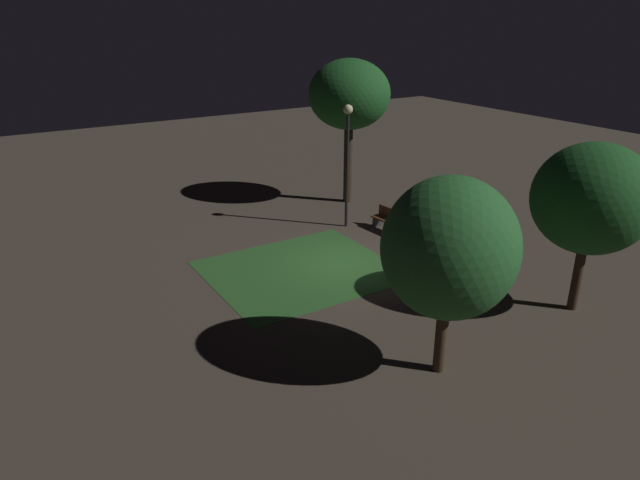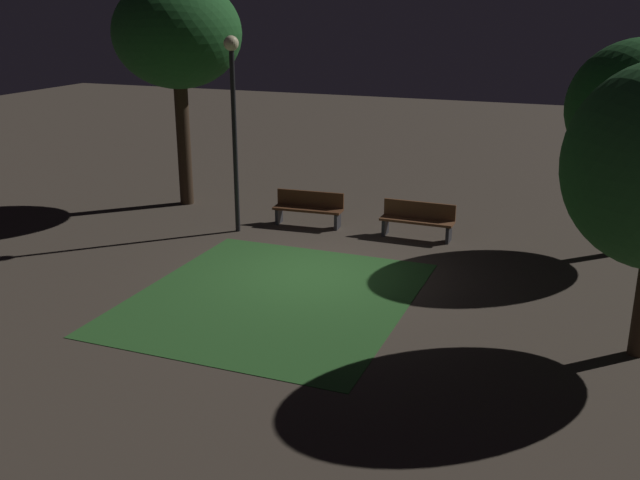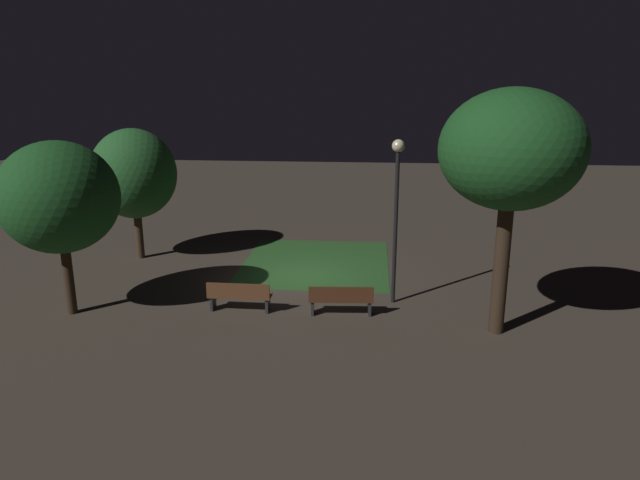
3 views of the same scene
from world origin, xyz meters
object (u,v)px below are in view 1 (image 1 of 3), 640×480
at_px(tree_lawn_side, 349,95).
at_px(tree_near_wall, 449,249).
at_px(tree_left_canopy, 592,199).
at_px(lamp_post_near_wall, 347,146).
at_px(bench_by_lamp, 444,244).
at_px(bench_near_trees, 392,220).

bearing_deg(tree_lawn_side, tree_near_wall, 155.05).
bearing_deg(tree_near_wall, tree_left_canopy, -87.69).
height_order(tree_left_canopy, tree_lawn_side, tree_lawn_side).
bearing_deg(tree_near_wall, lamp_post_near_wall, -21.58).
bearing_deg(bench_by_lamp, tree_left_canopy, -173.14).
bearing_deg(tree_near_wall, bench_near_trees, -31.66).
bearing_deg(tree_left_canopy, tree_near_wall, 92.31).
xyz_separation_m(bench_by_lamp, tree_left_canopy, (-4.70, -0.57, 2.84)).
height_order(bench_by_lamp, bench_near_trees, same).
bearing_deg(bench_by_lamp, lamp_post_near_wall, 14.62).
xyz_separation_m(tree_left_canopy, tree_near_wall, (-0.22, 5.38, -0.16)).
bearing_deg(lamp_post_near_wall, bench_near_trees, -142.40).
bearing_deg(tree_lawn_side, lamp_post_near_wall, 144.55).
bearing_deg(tree_left_canopy, bench_near_trees, 4.26).
relative_size(bench_near_trees, lamp_post_near_wall, 0.38).
relative_size(tree_lawn_side, lamp_post_near_wall, 1.29).
xyz_separation_m(tree_left_canopy, tree_lawn_side, (11.69, -0.16, 1.38)).
distance_m(bench_by_lamp, tree_near_wall, 7.38).
bearing_deg(lamp_post_near_wall, bench_by_lamp, -165.38).
height_order(tree_lawn_side, lamp_post_near_wall, tree_lawn_side).
xyz_separation_m(bench_by_lamp, tree_lawn_side, (6.99, -0.73, 4.22)).
height_order(bench_near_trees, lamp_post_near_wall, lamp_post_near_wall).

